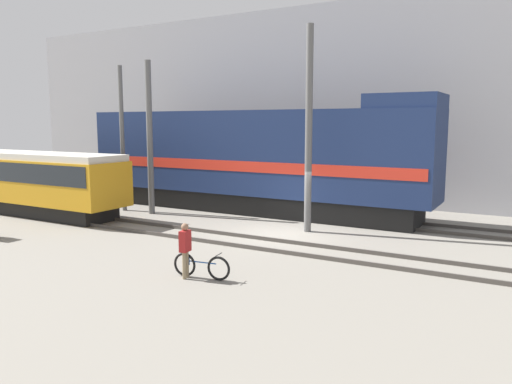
{
  "coord_description": "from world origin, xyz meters",
  "views": [
    {
      "loc": [
        8.96,
        -17.54,
        4.44
      ],
      "look_at": [
        -0.54,
        -0.92,
        1.8
      ],
      "focal_mm": 35.0,
      "sensor_mm": 36.0,
      "label": 1
    }
  ],
  "objects_px": {
    "person": "(185,245)",
    "utility_pole_center": "(150,138)",
    "streetcar": "(33,179)",
    "freight_locomotive": "(252,159)",
    "bicycle": "(201,266)",
    "utility_pole_left": "(122,139)",
    "utility_pole_right": "(309,130)"
  },
  "relations": [
    {
      "from": "bicycle",
      "to": "freight_locomotive",
      "type": "bearing_deg",
      "value": 112.63
    },
    {
      "from": "streetcar",
      "to": "bicycle",
      "type": "relative_size",
      "value": 6.01
    },
    {
      "from": "freight_locomotive",
      "to": "utility_pole_left",
      "type": "distance_m",
      "value": 6.67
    },
    {
      "from": "bicycle",
      "to": "utility_pole_right",
      "type": "distance_m",
      "value": 8.25
    },
    {
      "from": "freight_locomotive",
      "to": "bicycle",
      "type": "relative_size",
      "value": 10.15
    },
    {
      "from": "streetcar",
      "to": "person",
      "type": "relative_size",
      "value": 6.68
    },
    {
      "from": "freight_locomotive",
      "to": "utility_pole_left",
      "type": "height_order",
      "value": "utility_pole_left"
    },
    {
      "from": "freight_locomotive",
      "to": "utility_pole_right",
      "type": "distance_m",
      "value": 5.52
    },
    {
      "from": "bicycle",
      "to": "streetcar",
      "type": "bearing_deg",
      "value": 161.98
    },
    {
      "from": "bicycle",
      "to": "utility_pole_left",
      "type": "xyz_separation_m",
      "value": [
        -10.17,
        7.32,
        3.29
      ]
    },
    {
      "from": "freight_locomotive",
      "to": "person",
      "type": "xyz_separation_m",
      "value": [
        3.89,
        -10.52,
        -1.67
      ]
    },
    {
      "from": "freight_locomotive",
      "to": "utility_pole_right",
      "type": "relative_size",
      "value": 2.19
    },
    {
      "from": "person",
      "to": "utility_pole_right",
      "type": "xyz_separation_m",
      "value": [
        0.49,
        7.53,
        3.19
      ]
    },
    {
      "from": "streetcar",
      "to": "utility_pole_right",
      "type": "xyz_separation_m",
      "value": [
        13.35,
        3.0,
        2.43
      ]
    },
    {
      "from": "person",
      "to": "utility_pole_left",
      "type": "xyz_separation_m",
      "value": [
        -9.76,
        7.53,
        2.67
      ]
    },
    {
      "from": "utility_pole_center",
      "to": "utility_pole_right",
      "type": "bearing_deg",
      "value": 0.0
    },
    {
      "from": "bicycle",
      "to": "utility_pole_right",
      "type": "xyz_separation_m",
      "value": [
        0.08,
        7.32,
        3.8
      ]
    },
    {
      "from": "person",
      "to": "utility_pole_left",
      "type": "height_order",
      "value": "utility_pole_left"
    },
    {
      "from": "person",
      "to": "utility_pole_center",
      "type": "distance_m",
      "value": 11.27
    },
    {
      "from": "person",
      "to": "utility_pole_right",
      "type": "height_order",
      "value": "utility_pole_right"
    },
    {
      "from": "utility_pole_left",
      "to": "freight_locomotive",
      "type": "bearing_deg",
      "value": 27.07
    },
    {
      "from": "utility_pole_left",
      "to": "utility_pole_center",
      "type": "xyz_separation_m",
      "value": [
        1.82,
        0.0,
        0.07
      ]
    },
    {
      "from": "streetcar",
      "to": "freight_locomotive",
      "type": "bearing_deg",
      "value": 33.77
    },
    {
      "from": "freight_locomotive",
      "to": "person",
      "type": "height_order",
      "value": "freight_locomotive"
    },
    {
      "from": "bicycle",
      "to": "utility_pole_center",
      "type": "distance_m",
      "value": 11.59
    },
    {
      "from": "person",
      "to": "utility_pole_center",
      "type": "bearing_deg",
      "value": 136.51
    },
    {
      "from": "freight_locomotive",
      "to": "utility_pole_center",
      "type": "relative_size",
      "value": 2.45
    },
    {
      "from": "freight_locomotive",
      "to": "streetcar",
      "type": "distance_m",
      "value": 10.83
    },
    {
      "from": "utility_pole_left",
      "to": "utility_pole_right",
      "type": "relative_size",
      "value": 0.88
    },
    {
      "from": "streetcar",
      "to": "utility_pole_left",
      "type": "relative_size",
      "value": 1.48
    },
    {
      "from": "freight_locomotive",
      "to": "bicycle",
      "type": "xyz_separation_m",
      "value": [
        4.3,
        -10.31,
        -2.29
      ]
    },
    {
      "from": "bicycle",
      "to": "utility_pole_left",
      "type": "relative_size",
      "value": 0.25
    }
  ]
}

